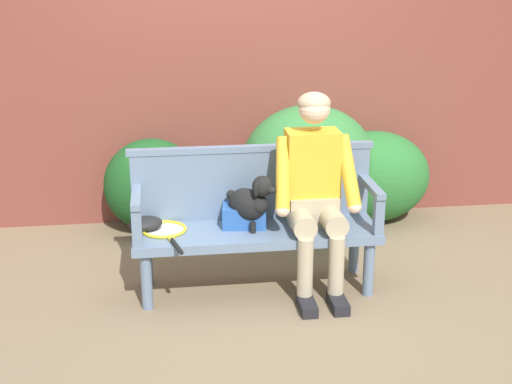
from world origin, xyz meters
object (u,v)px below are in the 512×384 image
object	(u,v)px
garden_bench	(256,237)
dog_on_bench	(251,202)
baseball_glove	(145,224)
sports_bag	(244,215)
person_seated	(314,186)
tennis_racket	(165,231)

from	to	relation	value
garden_bench	dog_on_bench	world-z (taller)	dog_on_bench
garden_bench	baseball_glove	bearing A→B (deg)	174.64
garden_bench	sports_bag	xyz separation A→B (m)	(-0.07, 0.06, 0.13)
garden_bench	person_seated	distance (m)	0.50
dog_on_bench	tennis_racket	xyz separation A→B (m)	(-0.55, 0.01, -0.18)
tennis_racket	sports_bag	xyz separation A→B (m)	(0.51, 0.05, 0.06)
tennis_racket	baseball_glove	bearing A→B (deg)	157.33
tennis_racket	sports_bag	world-z (taller)	sports_bag
dog_on_bench	garden_bench	bearing A→B (deg)	-2.25
tennis_racket	dog_on_bench	bearing A→B (deg)	-1.36
tennis_racket	baseball_glove	size ratio (longest dim) A/B	2.64
garden_bench	person_seated	world-z (taller)	person_seated
garden_bench	dog_on_bench	size ratio (longest dim) A/B	4.25
person_seated	sports_bag	world-z (taller)	person_seated
garden_bench	sports_bag	distance (m)	0.16
sports_bag	dog_on_bench	bearing A→B (deg)	-59.73
dog_on_bench	baseball_glove	world-z (taller)	dog_on_bench
person_seated	sports_bag	distance (m)	0.49
garden_bench	tennis_racket	bearing A→B (deg)	178.60
garden_bench	tennis_racket	distance (m)	0.59
dog_on_bench	tennis_racket	size ratio (longest dim) A/B	0.64
garden_bench	person_seated	size ratio (longest dim) A/B	1.22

